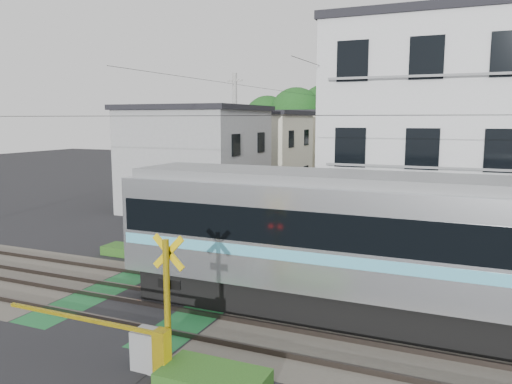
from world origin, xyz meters
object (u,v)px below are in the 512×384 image
at_px(crossing_signal_near, 151,340).
at_px(apartment_block, 465,140).
at_px(crossing_signal_far, 151,242).
at_px(pedestrian, 356,174).

distance_m(crossing_signal_near, apartment_block, 14.95).
bearing_deg(crossing_signal_far, crossing_signal_near, -54.71).
height_order(crossing_signal_near, pedestrian, crossing_signal_near).
distance_m(crossing_signal_near, crossing_signal_far, 8.95).
bearing_deg(pedestrian, crossing_signal_far, 65.87).
xyz_separation_m(crossing_signal_far, apartment_block, (11.09, 5.84, 3.94)).
relative_size(crossing_signal_far, apartment_block, 0.46).
height_order(crossing_signal_far, apartment_block, apartment_block).
bearing_deg(crossing_signal_near, crossing_signal_far, 125.29).
relative_size(crossing_signal_near, apartment_block, 0.46).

